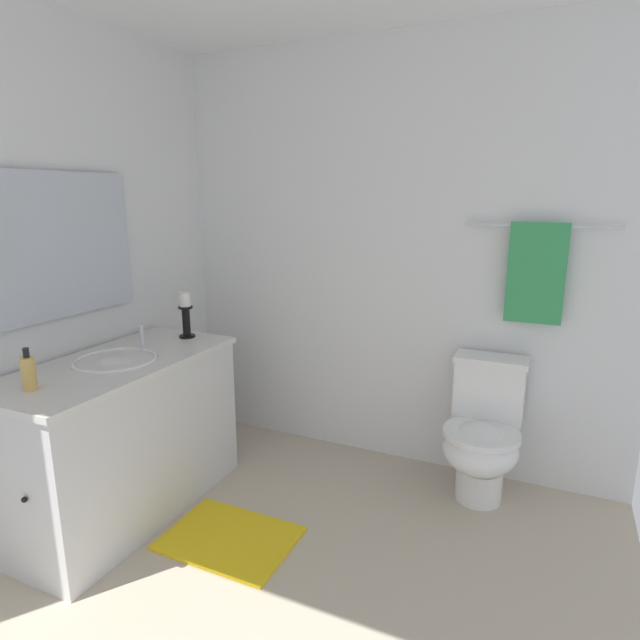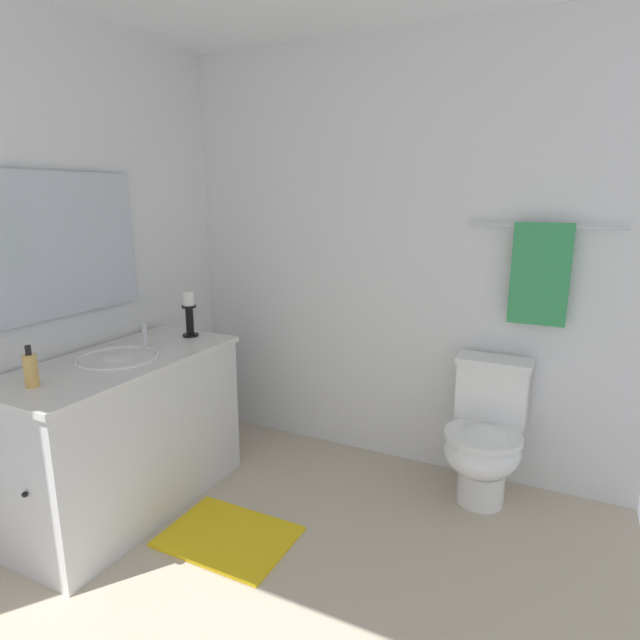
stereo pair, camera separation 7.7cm
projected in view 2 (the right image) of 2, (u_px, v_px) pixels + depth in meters
The scene contains 12 objects.
floor at pixel (292, 582), 2.22m from camera, with size 2.72×2.52×0.02m, color beige.
wall_back at pixel (396, 260), 3.03m from camera, with size 2.72×0.04×2.45m, color white.
wall_left at pixel (43, 273), 2.52m from camera, with size 0.04×2.52×2.45m, color white.
vanity_cabinet at pixel (125, 434), 2.67m from camera, with size 0.58×1.24×0.81m.
sink_basin at pixel (119, 366), 2.59m from camera, with size 0.40×0.40×0.24m.
mirror at pixel (66, 245), 2.57m from camera, with size 0.02×0.85×0.70m, color silver.
candle_holder_tall at pixel (189, 313), 2.96m from camera, with size 0.09×0.09×0.26m.
soap_bottle at pixel (31, 370), 2.19m from camera, with size 0.06×0.06×0.18m.
toilet at pixel (485, 437), 2.72m from camera, with size 0.39×0.54×0.75m.
towel_bar at pixel (545, 226), 2.59m from camera, with size 0.02×0.02×0.74m, color silver.
towel_near_vanity at pixel (540, 274), 2.63m from camera, with size 0.28×0.03×0.52m, color #389E59.
bath_mat at pixel (228, 536), 2.49m from camera, with size 0.60×0.44×0.02m, color yellow.
Camera 2 is at (0.95, -1.65, 1.59)m, focal length 29.40 mm.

